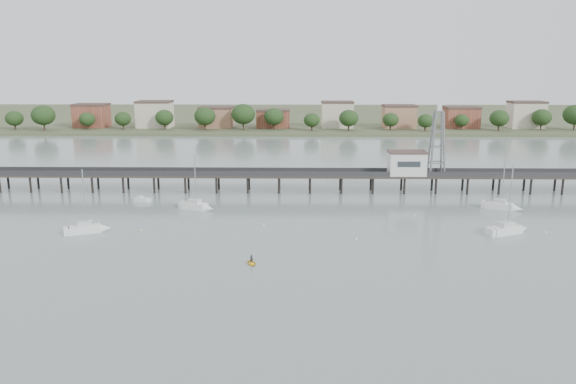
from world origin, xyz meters
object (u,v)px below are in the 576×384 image
(sailboat_d, at_px, (511,229))
(white_tender, at_px, (142,200))
(sailboat_e, at_px, (505,207))
(pier, at_px, (295,175))
(sailboat_b, at_px, (199,206))
(sailboat_a, at_px, (91,229))
(yellow_dinghy, at_px, (251,264))
(lattice_tower, at_px, (437,143))

(sailboat_d, xyz_separation_m, white_tender, (-68.89, 21.46, -0.24))
(sailboat_d, relative_size, sailboat_e, 1.08)
(pier, height_order, sailboat_b, sailboat_b)
(sailboat_a, relative_size, sailboat_b, 1.00)
(yellow_dinghy, bearing_deg, sailboat_e, 12.76)
(sailboat_e, bearing_deg, yellow_dinghy, -117.34)
(pier, relative_size, sailboat_e, 12.88)
(pier, bearing_deg, sailboat_a, -137.10)
(pier, xyz_separation_m, white_tender, (-31.89, -9.87, -3.39))
(sailboat_b, height_order, white_tender, sailboat_b)
(sailboat_a, bearing_deg, sailboat_e, -10.21)
(sailboat_d, bearing_deg, sailboat_e, 50.84)
(pier, relative_size, sailboat_b, 12.99)
(sailboat_d, xyz_separation_m, yellow_dinghy, (-42.95, -16.05, -0.65))
(lattice_tower, relative_size, yellow_dinghy, 6.75)
(pier, relative_size, sailboat_d, 11.91)
(sailboat_d, height_order, white_tender, sailboat_d)
(sailboat_e, bearing_deg, pier, -171.60)
(sailboat_e, xyz_separation_m, sailboat_b, (-60.46, -0.94, 0.00))
(sailboat_e, bearing_deg, lattice_tower, 151.97)
(white_tender, relative_size, yellow_dinghy, 1.60)
(pier, xyz_separation_m, sailboat_d, (37.01, -31.33, -3.15))
(lattice_tower, distance_m, white_tender, 65.04)
(pier, height_order, yellow_dinghy, pier)
(pier, distance_m, white_tender, 33.55)
(sailboat_e, distance_m, white_tender, 73.72)
(sailboat_b, xyz_separation_m, yellow_dinghy, (12.90, -30.95, -0.65))
(yellow_dinghy, bearing_deg, sailboat_a, 131.04)
(sailboat_e, height_order, white_tender, sailboat_e)
(white_tender, bearing_deg, lattice_tower, 29.71)
(lattice_tower, distance_m, sailboat_d, 33.49)
(sailboat_d, bearing_deg, pier, 116.81)
(sailboat_b, xyz_separation_m, white_tender, (-13.04, 6.56, -0.24))
(lattice_tower, xyz_separation_m, sailboat_b, (-50.35, -16.43, -10.45))
(sailboat_a, bearing_deg, pier, 20.33)
(white_tender, bearing_deg, pier, 38.06)
(sailboat_d, xyz_separation_m, sailboat_a, (-71.66, -0.86, 0.01))
(sailboat_a, distance_m, white_tender, 22.50)
(lattice_tower, bearing_deg, sailboat_b, -161.93)
(sailboat_a, distance_m, sailboat_b, 22.32)
(pier, height_order, white_tender, pier)
(sailboat_b, relative_size, white_tender, 3.14)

